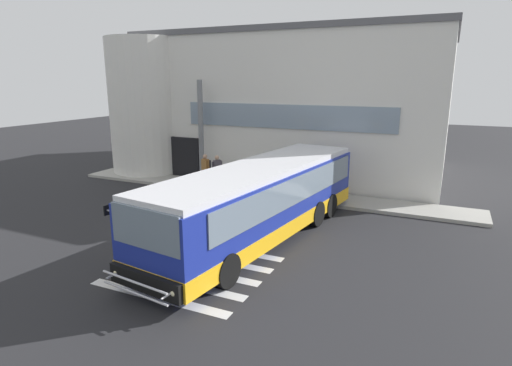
{
  "coord_description": "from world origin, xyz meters",
  "views": [
    {
      "loc": [
        8.62,
        -14.1,
        5.65
      ],
      "look_at": [
        1.65,
        1.1,
        1.5
      ],
      "focal_mm": 29.5,
      "sensor_mm": 36.0,
      "label": 1
    }
  ],
  "objects_px": {
    "bus_main_foreground": "(260,203)",
    "passenger_by_doorway": "(217,169)",
    "passenger_near_column": "(206,168)",
    "entry_support_column": "(201,131)"
  },
  "relations": [
    {
      "from": "bus_main_foreground",
      "to": "passenger_near_column",
      "type": "bearing_deg",
      "value": 135.81
    },
    {
      "from": "passenger_near_column",
      "to": "entry_support_column",
      "type": "bearing_deg",
      "value": 131.12
    },
    {
      "from": "entry_support_column",
      "to": "bus_main_foreground",
      "type": "bearing_deg",
      "value": -44.83
    },
    {
      "from": "entry_support_column",
      "to": "passenger_near_column",
      "type": "distance_m",
      "value": 2.15
    },
    {
      "from": "entry_support_column",
      "to": "passenger_near_column",
      "type": "relative_size",
      "value": 3.26
    },
    {
      "from": "entry_support_column",
      "to": "passenger_near_column",
      "type": "bearing_deg",
      "value": -48.88
    },
    {
      "from": "entry_support_column",
      "to": "bus_main_foreground",
      "type": "distance_m",
      "value": 9.1
    },
    {
      "from": "passenger_near_column",
      "to": "passenger_by_doorway",
      "type": "xyz_separation_m",
      "value": [
        0.7,
        -0.03,
        -0.03
      ]
    },
    {
      "from": "bus_main_foreground",
      "to": "passenger_by_doorway",
      "type": "bearing_deg",
      "value": 132.12
    },
    {
      "from": "passenger_by_doorway",
      "to": "entry_support_column",
      "type": "bearing_deg",
      "value": 147.58
    }
  ]
}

